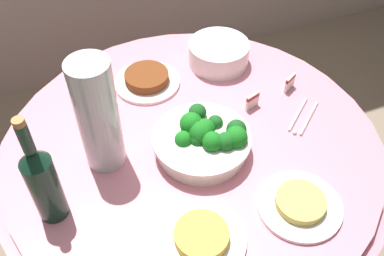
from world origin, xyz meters
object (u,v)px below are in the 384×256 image
decorative_fruit_vase (98,118)px  wine_bottle (43,181)px  plate_stack (219,53)px  label_placard_rear (92,105)px  food_plate_stir_fry (147,80)px  food_plate_noodles (300,204)px  broccoli_bowl (204,140)px  label_placard_mid (253,100)px  label_placard_front (290,82)px  food_plate_fried_egg (201,238)px  serving_tongs (303,118)px

decorative_fruit_vase → wine_bottle: bearing=-142.6°
plate_stack → label_placard_rear: (-0.47, -0.09, -0.01)m
plate_stack → food_plate_stir_fry: (-0.27, -0.02, -0.02)m
food_plate_noodles → broccoli_bowl: bearing=120.3°
broccoli_bowl → label_placard_mid: broccoli_bowl is taller
plate_stack → label_placard_front: bearing=-53.2°
food_plate_fried_egg → label_placard_mid: bearing=49.4°
broccoli_bowl → label_placard_rear: broccoli_bowl is taller
broccoli_bowl → decorative_fruit_vase: 0.30m
broccoli_bowl → serving_tongs: bearing=1.7°
food_plate_noodles → label_placard_front: label_placard_front is taller
plate_stack → decorative_fruit_vase: bearing=-148.3°
serving_tongs → label_placard_mid: (-0.13, 0.10, 0.03)m
label_placard_mid → food_plate_fried_egg: bearing=-130.6°
serving_tongs → food_plate_stir_fry: food_plate_stir_fry is taller
broccoli_bowl → food_plate_fried_egg: (-0.12, -0.27, -0.03)m
label_placard_mid → label_placard_rear: size_ratio=1.00×
broccoli_bowl → serving_tongs: broccoli_bowl is taller
wine_bottle → label_placard_rear: bearing=62.3°
label_placard_rear → label_placard_front: bearing=-11.3°
decorative_fruit_vase → label_placard_front: bearing=6.8°
food_plate_fried_egg → label_placard_front: size_ratio=4.00×
food_plate_noodles → label_placard_front: bearing=63.6°
wine_bottle → decorative_fruit_vase: size_ratio=0.99×
wine_bottle → food_plate_stir_fry: size_ratio=1.53×
serving_tongs → food_plate_fried_egg: size_ratio=0.68×
food_plate_stir_fry → label_placard_rear: (-0.20, -0.07, 0.01)m
wine_bottle → serving_tongs: (0.77, 0.07, -0.12)m
food_plate_fried_egg → label_placard_mid: size_ratio=4.00×
plate_stack → wine_bottle: 0.77m
food_plate_stir_fry → label_placard_rear: bearing=-160.3°
label_placard_front → food_plate_noodles: bearing=-116.4°
plate_stack → wine_bottle: size_ratio=0.62×
plate_stack → food_plate_stir_fry: size_ratio=0.95×
food_plate_noodles → label_placard_rear: bearing=127.8°
serving_tongs → label_placard_rear: (-0.60, 0.26, 0.03)m
broccoli_bowl → plate_stack: (0.20, 0.36, -0.01)m
plate_stack → food_plate_fried_egg: 0.71m
wine_bottle → label_placard_rear: wine_bottle is taller
broccoli_bowl → plate_stack: broccoli_bowl is taller
food_plate_noodles → label_placard_mid: size_ratio=4.00×
food_plate_fried_egg → wine_bottle: bearing=146.3°
wine_bottle → food_plate_fried_egg: size_ratio=1.53×
food_plate_fried_egg → food_plate_noodles: food_plate_fried_egg is taller
broccoli_bowl → food_plate_stir_fry: broccoli_bowl is taller
plate_stack → label_placard_front: size_ratio=3.82×
broccoli_bowl → plate_stack: bearing=60.9°
label_placard_front → decorative_fruit_vase: bearing=-173.2°
plate_stack → broccoli_bowl: bearing=-119.1°
label_placard_front → label_placard_rear: same height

